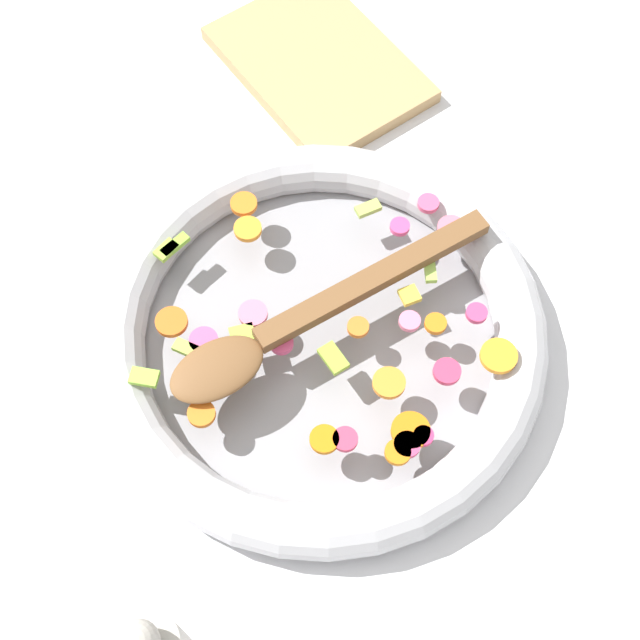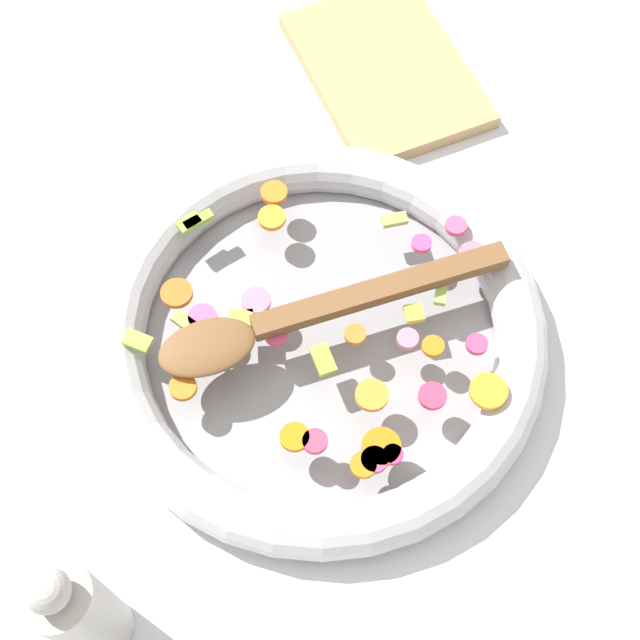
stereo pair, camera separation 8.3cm
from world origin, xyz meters
name	(u,v)px [view 1 (the left image)]	position (x,y,z in m)	size (l,w,h in m)	color
ground_plane	(320,343)	(0.00, 0.00, 0.00)	(4.00, 4.00, 0.00)	silver
skillet	(320,333)	(0.00, 0.00, 0.02)	(0.44, 0.44, 0.05)	gray
chopped_vegetables	(337,334)	(0.02, 0.00, 0.05)	(0.32, 0.36, 0.01)	orange
wooden_spoon	(303,323)	(0.00, -0.02, 0.06)	(0.07, 0.34, 0.01)	brown
cutting_board	(319,64)	(-0.29, 0.20, 0.01)	(0.24, 0.17, 0.02)	tan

